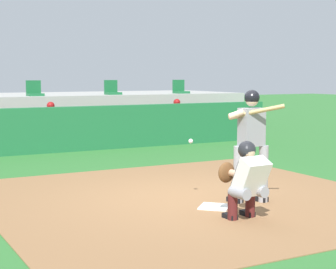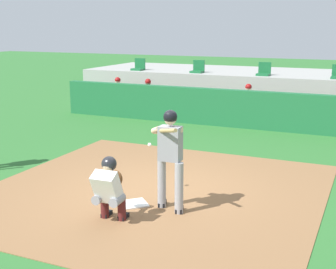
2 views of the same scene
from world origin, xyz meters
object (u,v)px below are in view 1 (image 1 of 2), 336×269
dugout_player_2 (52,124)px  dugout_player_3 (179,119)px  stadium_seat_2 (35,92)px  stadium_seat_3 (112,90)px  batter_at_plate (251,139)px  catcher_crouched (246,178)px  home_plate (215,207)px  stadium_seat_4 (180,90)px

dugout_player_2 → dugout_player_3: same height
stadium_seat_2 → stadium_seat_3: (2.60, 0.00, 0.00)m
dugout_player_2 → dugout_player_3: (4.06, 0.00, 0.00)m
stadium_seat_2 → batter_at_plate: bearing=-86.1°
dugout_player_3 → stadium_seat_2: size_ratio=2.71×
batter_at_plate → stadium_seat_2: 10.19m
dugout_player_2 → stadium_seat_2: stadium_seat_2 is taller
catcher_crouched → dugout_player_3: bearing=65.9°
dugout_player_3 → home_plate: bearing=-116.1°
batter_at_plate → dugout_player_2: size_ratio=1.39×
home_plate → dugout_player_3: (3.99, 8.14, 0.65)m
batter_at_plate → stadium_seat_3: (1.91, 10.15, 0.50)m
home_plate → catcher_crouched: size_ratio=0.24×
batter_at_plate → stadium_seat_3: size_ratio=3.76×
batter_at_plate → stadium_seat_4: (4.51, 10.15, 0.50)m
batter_at_plate → stadium_seat_3: bearing=79.3°
batter_at_plate → dugout_player_3: batter_at_plate is taller
dugout_player_3 → stadium_seat_2: (-3.99, 2.03, 0.86)m
batter_at_plate → stadium_seat_3: 10.34m
home_plate → stadium_seat_3: size_ratio=0.92×
dugout_player_3 → stadium_seat_4: bearing=59.3°
catcher_crouched → stadium_seat_3: (2.62, 10.99, 0.93)m
dugout_player_3 → dugout_player_2: bearing=180.0°
batter_at_plate → dugout_player_3: bearing=67.9°
home_plate → stadium_seat_2: size_ratio=0.92×
stadium_seat_3 → stadium_seat_4: same height
dugout_player_2 → batter_at_plate: bearing=-84.7°
catcher_crouched → dugout_player_2: size_ratio=1.44×
dugout_player_2 → stadium_seat_4: bearing=21.1°
dugout_player_2 → stadium_seat_3: bearing=37.3°
stadium_seat_3 → stadium_seat_2: bearing=180.0°
catcher_crouched → stadium_seat_3: stadium_seat_3 is taller
batter_at_plate → catcher_crouched: (-0.71, -0.84, -0.43)m
home_plate → batter_at_plate: (0.69, 0.03, 1.01)m
home_plate → dugout_player_2: bearing=90.5°
home_plate → catcher_crouched: catcher_crouched is taller
batter_at_plate → stadium_seat_3: stadium_seat_3 is taller
dugout_player_2 → stadium_seat_2: bearing=88.1°
dugout_player_3 → stadium_seat_3: size_ratio=2.71×
home_plate → dugout_player_3: size_ratio=0.34×
stadium_seat_4 → stadium_seat_2: bearing=180.0°
dugout_player_2 → stadium_seat_3: (2.67, 2.03, 0.86)m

